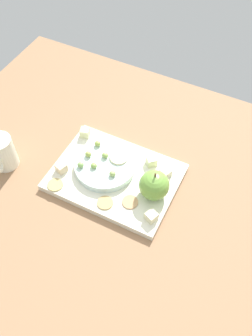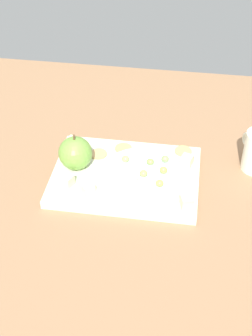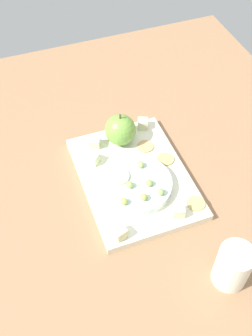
% 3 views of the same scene
% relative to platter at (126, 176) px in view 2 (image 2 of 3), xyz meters
% --- Properties ---
extents(table, '(1.18, 1.00, 0.05)m').
position_rel_platter_xyz_m(table, '(-0.02, 0.04, -0.03)').
color(table, '#946C4B').
rests_on(table, ground).
extents(platter, '(0.34, 0.25, 0.02)m').
position_rel_platter_xyz_m(platter, '(0.00, 0.00, 0.00)').
color(platter, silver).
rests_on(platter, table).
extents(serving_dish, '(0.17, 0.17, 0.02)m').
position_rel_platter_xyz_m(serving_dish, '(0.04, -0.01, 0.02)').
color(serving_dish, silver).
rests_on(serving_dish, platter).
extents(apple_whole, '(0.08, 0.08, 0.08)m').
position_rel_platter_xyz_m(apple_whole, '(-0.12, 0.01, 0.05)').
color(apple_whole, '#72A740').
rests_on(apple_whole, platter).
extents(apple_stem, '(0.01, 0.01, 0.01)m').
position_rel_platter_xyz_m(apple_stem, '(-0.12, 0.01, 0.09)').
color(apple_stem, brown).
rests_on(apple_stem, apple_whole).
extents(cheese_cube_0, '(0.04, 0.04, 0.03)m').
position_rel_platter_xyz_m(cheese_cube_0, '(-0.07, -0.08, 0.02)').
color(cheese_cube_0, beige).
rests_on(cheese_cube_0, platter).
extents(cheese_cube_1, '(0.03, 0.03, 0.03)m').
position_rel_platter_xyz_m(cheese_cube_1, '(-0.14, 0.08, 0.02)').
color(cheese_cube_1, beige).
rests_on(cheese_cube_1, platter).
extents(cheese_cube_2, '(0.03, 0.03, 0.03)m').
position_rel_platter_xyz_m(cheese_cube_2, '(0.14, 0.05, 0.02)').
color(cheese_cube_2, beige).
rests_on(cheese_cube_2, platter).
extents(cheese_cube_3, '(0.03, 0.03, 0.03)m').
position_rel_platter_xyz_m(cheese_cube_3, '(-0.12, -0.06, 0.02)').
color(cheese_cube_3, beige).
rests_on(cheese_cube_3, platter).
extents(cheese_cube_4, '(0.03, 0.03, 0.03)m').
position_rel_platter_xyz_m(cheese_cube_4, '(0.14, -0.09, 0.02)').
color(cheese_cube_4, beige).
rests_on(cheese_cube_4, platter).
extents(cracker_0, '(0.04, 0.04, 0.00)m').
position_rel_platter_xyz_m(cracker_0, '(-0.08, 0.06, 0.01)').
color(cracker_0, tan).
rests_on(cracker_0, platter).
extents(cracker_1, '(0.04, 0.04, 0.00)m').
position_rel_platter_xyz_m(cracker_1, '(0.13, 0.10, 0.01)').
color(cracker_1, tan).
rests_on(cracker_1, platter).
extents(cracker_2, '(0.04, 0.04, 0.00)m').
position_rel_platter_xyz_m(cracker_2, '(-0.02, 0.09, 0.01)').
color(cracker_2, tan).
rests_on(cracker_2, platter).
extents(grape_0, '(0.02, 0.02, 0.02)m').
position_rel_platter_xyz_m(grape_0, '(0.09, -0.01, 0.04)').
color(grape_0, '#9AAC4F').
rests_on(grape_0, serving_dish).
extents(grape_1, '(0.02, 0.02, 0.01)m').
position_rel_platter_xyz_m(grape_1, '(0.05, 0.02, 0.04)').
color(grape_1, '#89AE51').
rests_on(grape_1, serving_dish).
extents(grape_2, '(0.02, 0.02, 0.02)m').
position_rel_platter_xyz_m(grape_2, '(0.04, -0.03, 0.04)').
color(grape_2, '#98BE59').
rests_on(grape_2, serving_dish).
extents(grape_3, '(0.02, 0.02, 0.02)m').
position_rel_platter_xyz_m(grape_3, '(0.09, 0.03, 0.04)').
color(grape_3, '#87B55F').
rests_on(grape_3, serving_dish).
extents(grape_4, '(0.02, 0.02, 0.01)m').
position_rel_platter_xyz_m(grape_4, '(-0.00, 0.02, 0.04)').
color(grape_4, '#99B562').
rests_on(grape_4, serving_dish).
extents(grape_5, '(0.02, 0.02, 0.02)m').
position_rel_platter_xyz_m(grape_5, '(0.08, -0.06, 0.04)').
color(grape_5, '#9CB850').
rests_on(grape_5, serving_dish).
extents(apple_slice_0, '(0.05, 0.05, 0.01)m').
position_rel_platter_xyz_m(apple_slice_0, '(0.01, -0.04, 0.03)').
color(apple_slice_0, '#F4E8B0').
rests_on(apple_slice_0, serving_dish).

